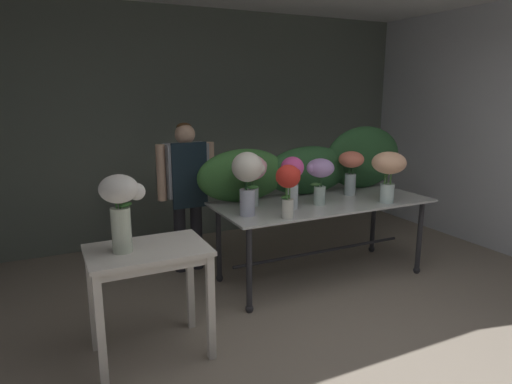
# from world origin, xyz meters

# --- Properties ---
(ground_plane) EXTENTS (7.87, 7.87, 0.00)m
(ground_plane) POSITION_xyz_m (0.00, 1.79, 0.00)
(ground_plane) COLOR gray
(wall_back) EXTENTS (5.58, 0.12, 2.78)m
(wall_back) POSITION_xyz_m (0.00, 3.58, 1.39)
(wall_back) COLOR slate
(wall_back) RESTS_ON ground
(wall_right) EXTENTS (0.12, 3.70, 2.78)m
(wall_right) POSITION_xyz_m (2.79, 1.79, 1.39)
(wall_right) COLOR silver
(wall_right) RESTS_ON ground
(display_table_glass) EXTENTS (2.09, 0.90, 0.79)m
(display_table_glass) POSITION_xyz_m (0.48, 1.71, 0.67)
(display_table_glass) COLOR #BBBFBE
(display_table_glass) RESTS_ON ground
(side_table_white) EXTENTS (0.79, 0.54, 0.79)m
(side_table_white) POSITION_xyz_m (-1.34, 1.11, 0.68)
(side_table_white) COLOR silver
(side_table_white) RESTS_ON ground
(florist) EXTENTS (0.59, 0.24, 1.52)m
(florist) POSITION_xyz_m (-0.64, 2.46, 0.93)
(florist) COLOR #232328
(florist) RESTS_ON ground
(foliage_backdrop) EXTENTS (2.37, 0.27, 0.67)m
(foliage_backdrop) POSITION_xyz_m (0.61, 2.04, 1.07)
(foliage_backdrop) COLOR #387033
(foliage_backdrop) RESTS_ON display_table_glass
(vase_coral_freesia) EXTENTS (0.28, 0.25, 0.45)m
(vase_coral_freesia) POSITION_xyz_m (0.88, 1.81, 1.08)
(vase_coral_freesia) COLOR silver
(vase_coral_freesia) RESTS_ON display_table_glass
(vase_ivory_roses) EXTENTS (0.29, 0.26, 0.54)m
(vase_ivory_roses) POSITION_xyz_m (-0.38, 1.57, 1.13)
(vase_ivory_roses) COLOR silver
(vase_ivory_roses) RESTS_ON display_table_glass
(vase_fuchsia_anemones) EXTENTS (0.21, 0.21, 0.47)m
(vase_fuchsia_anemones) POSITION_xyz_m (0.07, 1.60, 1.07)
(vase_fuchsia_anemones) COLOR silver
(vase_fuchsia_anemones) RESTS_ON display_table_glass
(vase_scarlet_ranunculus) EXTENTS (0.22, 0.20, 0.45)m
(vase_scarlet_ranunculus) POSITION_xyz_m (-0.12, 1.34, 1.08)
(vase_scarlet_ranunculus) COLOR silver
(vase_scarlet_ranunculus) RESTS_ON display_table_glass
(vase_peach_carnations) EXTENTS (0.32, 0.32, 0.49)m
(vase_peach_carnations) POSITION_xyz_m (1.00, 1.41, 1.11)
(vase_peach_carnations) COLOR silver
(vase_peach_carnations) RESTS_ON display_table_glass
(vase_lilac_snapdragons) EXTENTS (0.27, 0.25, 0.43)m
(vase_lilac_snapdragons) POSITION_xyz_m (0.37, 1.61, 1.08)
(vase_lilac_snapdragons) COLOR silver
(vase_lilac_snapdragons) RESTS_ON display_table_glass
(vase_blush_lilies) EXTENTS (0.30, 0.28, 0.47)m
(vase_blush_lilies) POSITION_xyz_m (-0.22, 1.85, 1.09)
(vase_blush_lilies) COLOR silver
(vase_blush_lilies) RESTS_ON display_table_glass
(vase_white_roses_tall) EXTENTS (0.29, 0.25, 0.51)m
(vase_white_roses_tall) POSITION_xyz_m (-1.49, 1.11, 1.11)
(vase_white_roses_tall) COLOR silver
(vase_white_roses_tall) RESTS_ON side_table_white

